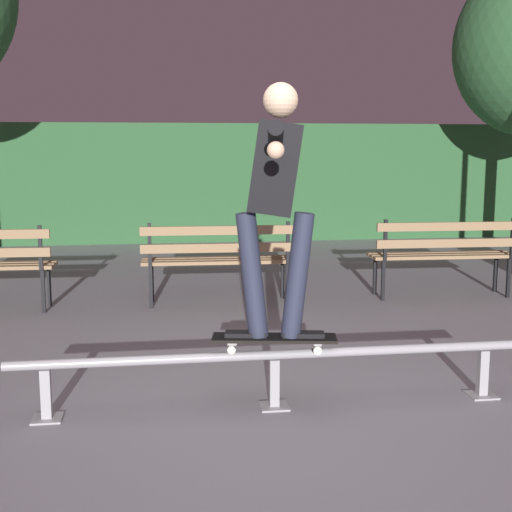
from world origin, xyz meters
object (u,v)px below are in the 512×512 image
skateboarder (276,189)px  park_bench_right_center (445,249)px  skateboard (275,339)px  grind_rail (274,364)px  park_bench_left_center (219,254)px

skateboarder → park_bench_right_center: (2.39, 2.95, -0.85)m
skateboard → grind_rail: bearing=180.0°
grind_rail → park_bench_right_center: 3.81m
park_bench_left_center → park_bench_right_center: 2.46m
skateboard → skateboarder: (0.00, -0.00, 0.94)m
skateboarder → park_bench_left_center: (-0.08, 2.95, -0.85)m
skateboard → park_bench_right_center: park_bench_right_center is taller
park_bench_left_center → grind_rail: bearing=-88.6°
skateboard → park_bench_left_center: 2.96m
skateboard → skateboarder: 0.94m
park_bench_left_center → park_bench_right_center: bearing=0.0°
grind_rail → park_bench_right_center: (2.39, 2.95, 0.25)m
park_bench_right_center → skateboard: bearing=-129.0°
park_bench_right_center → park_bench_left_center: bearing=180.0°
grind_rail → skateboarder: bearing=-6.3°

